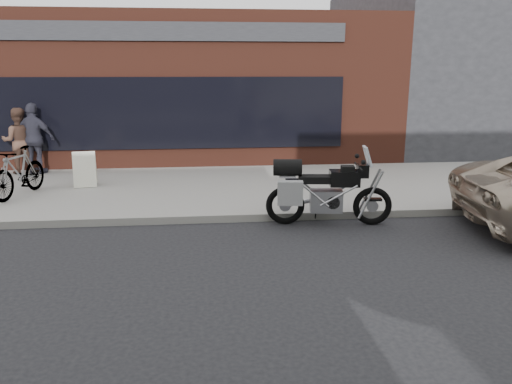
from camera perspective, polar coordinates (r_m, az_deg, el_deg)
The scene contains 9 objects.
ground at distance 6.13m, azimuth 3.81°, elevation -14.62°, with size 120.00×120.00×0.00m, color black.
near_sidewalk at distance 12.66m, azimuth -1.38°, elevation 0.93°, with size 44.00×6.00×0.15m, color gray.
storefront at distance 19.33m, azimuth -9.10°, elevation 11.78°, with size 14.00×10.07×4.50m.
neighbour_building at distance 22.18m, azimuth 24.45°, elevation 12.94°, with size 10.00×10.00×6.00m, color #26262A.
motorcycle at distance 9.54m, azimuth 7.43°, elevation 0.08°, with size 2.41×0.78×1.53m.
bicycle_rear at distance 12.24m, azimuth -25.47°, elevation 2.08°, with size 0.51×1.81×1.09m, color gray.
sandwich_sign at distance 12.74m, azimuth -18.99°, elevation 2.53°, with size 0.60×0.56×0.84m.
cafe_patron_left at distance 14.90m, azimuth -25.46°, elevation 5.30°, with size 0.86×0.67×1.77m, color brown.
cafe_patron_right at distance 14.67m, azimuth -23.96°, elevation 5.60°, with size 1.11×0.46×1.90m, color #32313F.
Camera 1 is at (-0.93, -5.30, 2.93)m, focal length 35.00 mm.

